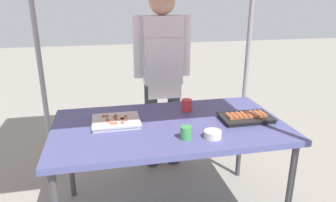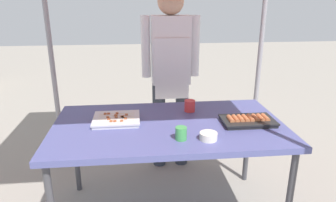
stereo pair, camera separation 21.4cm
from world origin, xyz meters
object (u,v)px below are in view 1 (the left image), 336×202
(condiment_bowl, at_px, (213,134))
(drink_cup_by_wok, at_px, (187,105))
(tray_meat_skewers, at_px, (116,121))
(stall_table, at_px, (169,130))
(tray_grilled_sausages, at_px, (246,117))
(vendor_woman, at_px, (162,66))
(drink_cup_near_edge, at_px, (186,133))

(condiment_bowl, height_order, drink_cup_by_wok, drink_cup_by_wok)
(tray_meat_skewers, distance_m, condiment_bowl, 0.68)
(tray_meat_skewers, bearing_deg, stall_table, -11.88)
(tray_grilled_sausages, bearing_deg, condiment_bowl, -145.98)
(tray_grilled_sausages, bearing_deg, stall_table, 174.64)
(tray_grilled_sausages, xyz_separation_m, drink_cup_by_wok, (-0.36, 0.28, 0.02))
(condiment_bowl, bearing_deg, vendor_woman, 96.69)
(tray_grilled_sausages, bearing_deg, tray_meat_skewers, 172.02)
(stall_table, bearing_deg, tray_meat_skewers, 168.12)
(tray_meat_skewers, xyz_separation_m, drink_cup_near_edge, (0.41, -0.33, 0.02))
(condiment_bowl, xyz_separation_m, vendor_woman, (-0.12, 1.02, 0.22))
(drink_cup_near_edge, distance_m, drink_cup_by_wok, 0.50)
(stall_table, distance_m, tray_grilled_sausages, 0.56)
(tray_grilled_sausages, bearing_deg, drink_cup_near_edge, -157.74)
(drink_cup_by_wok, bearing_deg, condiment_bowl, -86.59)
(vendor_woman, bearing_deg, condiment_bowl, 96.69)
(drink_cup_by_wok, distance_m, vendor_woman, 0.56)
(tray_grilled_sausages, bearing_deg, vendor_woman, 119.64)
(drink_cup_near_edge, height_order, drink_cup_by_wok, drink_cup_by_wok)
(drink_cup_near_edge, bearing_deg, stall_table, 100.70)
(tray_meat_skewers, distance_m, vendor_woman, 0.84)
(tray_grilled_sausages, relative_size, vendor_woman, 0.22)
(tray_grilled_sausages, xyz_separation_m, tray_meat_skewers, (-0.91, 0.13, -0.00))
(tray_grilled_sausages, xyz_separation_m, drink_cup_near_edge, (-0.50, -0.21, 0.02))
(stall_table, relative_size, condiment_bowl, 14.50)
(stall_table, distance_m, vendor_woman, 0.81)
(tray_grilled_sausages, xyz_separation_m, condiment_bowl, (-0.33, -0.22, 0.00))
(stall_table, bearing_deg, condiment_bowl, -51.85)
(tray_meat_skewers, xyz_separation_m, drink_cup_by_wok, (0.55, 0.15, 0.03))
(stall_table, xyz_separation_m, drink_cup_by_wok, (0.19, 0.23, 0.10))
(condiment_bowl, height_order, drink_cup_near_edge, drink_cup_near_edge)
(stall_table, xyz_separation_m, condiment_bowl, (0.22, -0.28, 0.08))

